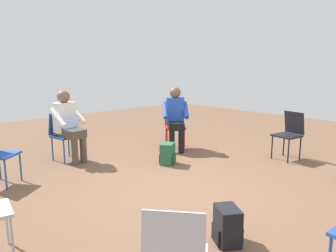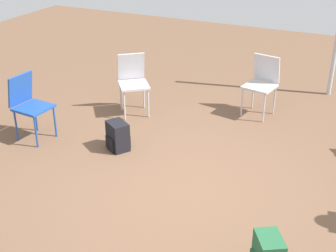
{
  "view_description": "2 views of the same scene",
  "coord_description": "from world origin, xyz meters",
  "px_view_note": "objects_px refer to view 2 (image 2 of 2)",
  "views": [
    {
      "loc": [
        2.82,
        -2.94,
        1.7
      ],
      "look_at": [
        0.12,
        -0.37,
        0.98
      ],
      "focal_mm": 35.0,
      "sensor_mm": 36.0,
      "label": 1
    },
    {
      "loc": [
        -1.62,
        3.8,
        2.82
      ],
      "look_at": [
        0.21,
        -0.06,
        0.72
      ],
      "focal_mm": 50.0,
      "sensor_mm": 36.0,
      "label": 2
    }
  ],
  "objects_px": {
    "backpack_by_empty_chair": "(118,137)",
    "chair_southeast": "(133,79)",
    "chair_east": "(29,102)",
    "chair_south": "(262,81)"
  },
  "relations": [
    {
      "from": "chair_east",
      "to": "backpack_by_empty_chair",
      "type": "height_order",
      "value": "chair_east"
    },
    {
      "from": "chair_south",
      "to": "chair_southeast",
      "type": "distance_m",
      "value": 1.83
    },
    {
      "from": "chair_southeast",
      "to": "chair_east",
      "type": "bearing_deg",
      "value": 19.77
    },
    {
      "from": "backpack_by_empty_chair",
      "to": "chair_east",
      "type": "bearing_deg",
      "value": 9.95
    },
    {
      "from": "chair_east",
      "to": "chair_south",
      "type": "bearing_deg",
      "value": 134.21
    },
    {
      "from": "chair_south",
      "to": "chair_east",
      "type": "bearing_deg",
      "value": 49.71
    },
    {
      "from": "chair_east",
      "to": "chair_southeast",
      "type": "bearing_deg",
      "value": 153.51
    },
    {
      "from": "chair_east",
      "to": "backpack_by_empty_chair",
      "type": "distance_m",
      "value": 1.23
    },
    {
      "from": "chair_southeast",
      "to": "chair_east",
      "type": "distance_m",
      "value": 1.5
    },
    {
      "from": "backpack_by_empty_chair",
      "to": "chair_southeast",
      "type": "bearing_deg",
      "value": -70.69
    }
  ]
}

